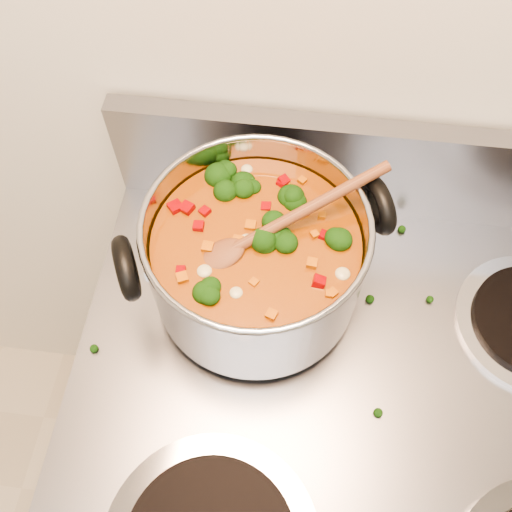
# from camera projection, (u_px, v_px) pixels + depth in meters

# --- Properties ---
(electric_range) EXTENTS (0.78, 0.70, 1.08)m
(electric_range) POSITION_uv_depth(u_px,v_px,m) (338.00, 484.00, 1.06)
(electric_range) COLOR gray
(electric_range) RESTS_ON ground
(stockpot) EXTENTS (0.32, 0.26, 0.16)m
(stockpot) POSITION_uv_depth(u_px,v_px,m) (256.00, 258.00, 0.69)
(stockpot) COLOR #A4A4AC
(stockpot) RESTS_ON electric_range
(wooden_spoon) EXTENTS (0.22, 0.15, 0.07)m
(wooden_spoon) POSITION_uv_depth(u_px,v_px,m) (264.00, 233.00, 0.65)
(wooden_spoon) COLOR brown
(wooden_spoon) RESTS_ON stockpot
(cooktop_crumbs) EXTENTS (0.20, 0.30, 0.01)m
(cooktop_crumbs) POSITION_uv_depth(u_px,v_px,m) (257.00, 245.00, 0.79)
(cooktop_crumbs) COLOR black
(cooktop_crumbs) RESTS_ON electric_range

